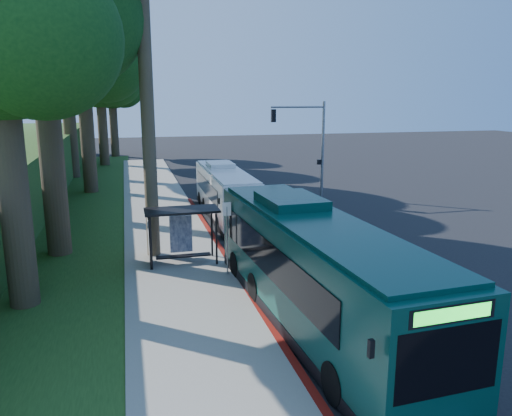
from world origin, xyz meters
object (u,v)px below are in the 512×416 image
object	(u,v)px
bus_shelter	(176,225)
white_bus	(225,192)
pickup	(296,209)
teal_bus	(313,268)

from	to	relation	value
bus_shelter	white_bus	size ratio (longest dim) A/B	0.30
white_bus	pickup	xyz separation A→B (m)	(3.78, -2.43, -0.76)
teal_bus	bus_shelter	bearing A→B (deg)	115.06
white_bus	teal_bus	size ratio (longest dim) A/B	0.81
teal_bus	pickup	world-z (taller)	teal_bus
bus_shelter	pickup	distance (m)	9.80
bus_shelter	white_bus	bearing A→B (deg)	65.39
bus_shelter	pickup	size ratio (longest dim) A/B	0.56
bus_shelter	pickup	bearing A→B (deg)	38.26
pickup	bus_shelter	bearing A→B (deg)	-133.53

